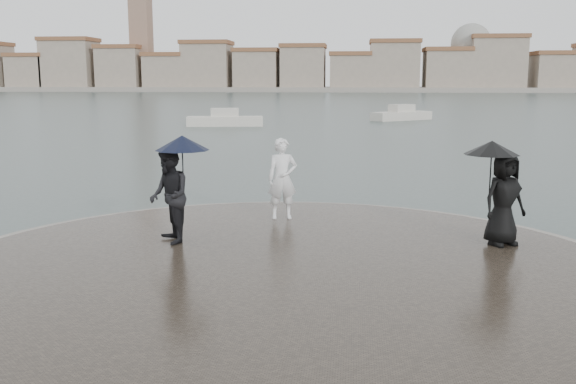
# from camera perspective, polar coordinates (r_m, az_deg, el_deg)

# --- Properties ---
(kerb_ring) EXTENTS (12.50, 12.50, 0.32)m
(kerb_ring) POSITION_cam_1_polar(r_m,az_deg,el_deg) (10.50, -0.73, -8.20)
(kerb_ring) COLOR gray
(kerb_ring) RESTS_ON ground
(quay_tip) EXTENTS (11.90, 11.90, 0.36)m
(quay_tip) POSITION_cam_1_polar(r_m,az_deg,el_deg) (10.49, -0.73, -8.09)
(quay_tip) COLOR #2D261E
(quay_tip) RESTS_ON ground
(statue) EXTENTS (0.73, 0.55, 1.79)m
(statue) POSITION_cam_1_polar(r_m,az_deg,el_deg) (14.21, -0.51, 1.20)
(statue) COLOR white
(statue) RESTS_ON quay_tip
(visitor_left) EXTENTS (1.27, 1.16, 2.04)m
(visitor_left) POSITION_cam_1_polar(r_m,az_deg,el_deg) (12.25, -10.28, 0.64)
(visitor_left) COLOR black
(visitor_left) RESTS_ON quay_tip
(visitor_right) EXTENTS (1.27, 1.06, 1.95)m
(visitor_right) POSITION_cam_1_polar(r_m,az_deg,el_deg) (12.56, 18.40, 0.49)
(visitor_right) COLOR black
(visitor_right) RESTS_ON quay_tip
(far_skyline) EXTENTS (260.00, 20.00, 37.00)m
(far_skyline) POSITION_cam_1_polar(r_m,az_deg,el_deg) (167.29, 3.37, 10.80)
(far_skyline) COLOR gray
(far_skyline) RESTS_ON ground
(boats) EXTENTS (38.76, 14.59, 1.50)m
(boats) POSITION_cam_1_polar(r_m,az_deg,el_deg) (48.94, 13.12, 6.22)
(boats) COLOR beige
(boats) RESTS_ON ground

